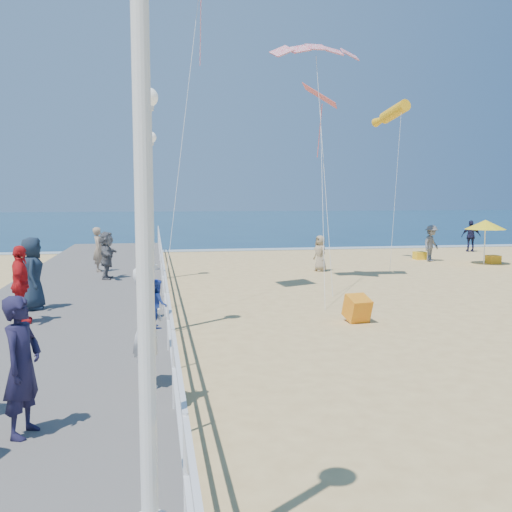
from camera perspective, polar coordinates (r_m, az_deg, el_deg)
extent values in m
plane|color=#DBBA72|center=(14.86, 10.99, -6.77)|extent=(160.00, 160.00, 0.00)
cube|color=#0C2D49|center=(78.75, -6.30, 3.59)|extent=(160.00, 90.00, 0.05)
cube|color=silver|center=(34.57, -1.32, 0.63)|extent=(160.00, 1.20, 0.04)
cube|color=slate|center=(14.03, -19.16, -6.92)|extent=(5.00, 44.00, 0.40)
cube|color=white|center=(13.63, -9.12, -1.69)|extent=(0.05, 42.00, 0.06)
cube|color=white|center=(13.70, -9.08, -3.76)|extent=(0.05, 42.00, 0.04)
cylinder|color=white|center=(4.53, -11.08, 0.79)|extent=(0.14, 0.14, 4.70)
cylinder|color=white|center=(13.79, -10.30, -5.63)|extent=(0.36, 0.36, 0.20)
cylinder|color=white|center=(13.51, -10.49, 4.18)|extent=(0.14, 0.14, 4.70)
sphere|color=white|center=(13.69, -10.71, 15.33)|extent=(0.44, 0.44, 0.44)
cylinder|color=white|center=(22.68, -10.26, -1.08)|extent=(0.36, 0.36, 0.20)
cylinder|color=white|center=(22.51, -10.37, 4.86)|extent=(0.14, 0.14, 4.70)
sphere|color=white|center=(22.62, -10.50, 11.59)|extent=(0.44, 0.44, 0.44)
imported|color=silver|center=(8.76, -10.80, -6.90)|extent=(0.52, 0.72, 1.83)
imported|color=blue|center=(8.84, -9.85, -4.70)|extent=(0.33, 0.40, 0.75)
imported|color=#1A1734|center=(7.43, -22.35, -10.14)|extent=(0.56, 0.71, 1.69)
imported|color=red|center=(13.83, -22.49, -2.66)|extent=(0.57, 1.08, 1.76)
imported|color=#172434|center=(15.41, -21.48, -1.64)|extent=(0.69, 0.96, 1.84)
imported|color=#5D5D62|center=(20.38, -14.69, 0.08)|extent=(0.61, 1.56, 1.65)
imported|color=gray|center=(22.43, -15.48, 0.64)|extent=(0.46, 0.65, 1.69)
imported|color=#5C5D61|center=(29.89, 17.13, 1.23)|extent=(1.35, 1.24, 1.82)
imported|color=#1A1B39|center=(35.87, 20.70, 1.88)|extent=(1.17, 0.74, 1.85)
imported|color=#9C8A6B|center=(24.94, 6.43, 0.27)|extent=(0.68, 0.87, 1.57)
cube|color=#E34B0D|center=(15.05, 10.08, -5.42)|extent=(0.66, 0.79, 0.74)
cylinder|color=white|center=(29.35, 21.89, 0.96)|extent=(0.05, 0.05, 1.80)
cone|color=yellow|center=(29.29, 21.96, 2.93)|extent=(1.90, 1.90, 0.45)
cube|color=orange|center=(29.98, 22.63, -0.32)|extent=(0.55, 0.55, 0.40)
cube|color=yellow|center=(30.68, 16.05, 0.04)|extent=(0.55, 0.55, 0.40)
cylinder|color=#EFA814|center=(28.13, 13.70, 13.84)|extent=(1.07, 3.03, 1.16)
cube|color=#FA5F5C|center=(21.86, 6.43, 15.62)|extent=(1.62, 1.74, 0.77)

